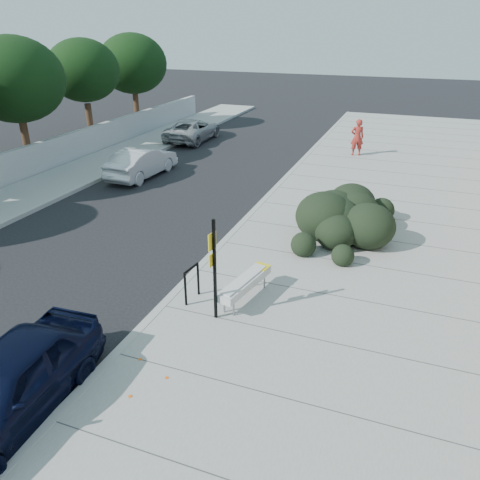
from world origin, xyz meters
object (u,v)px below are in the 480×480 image
object	(u,v)px
sign_post	(214,264)
sedan_navy	(8,385)
wagon_silver	(142,162)
bike_rack	(192,280)
suv_silver	(193,130)
pedestrian	(357,137)
bench	(245,283)

from	to	relation	value
sign_post	sedan_navy	distance (m)	4.71
wagon_silver	bike_rack	bearing A→B (deg)	130.16
suv_silver	bike_rack	bearing A→B (deg)	114.77
bike_rack	pedestrian	xyz separation A→B (m)	(1.84, 16.11, 0.39)
bike_rack	suv_silver	distance (m)	18.58
sign_post	sedan_navy	bearing A→B (deg)	-109.41
bike_rack	sign_post	xyz separation A→B (m)	(0.86, -0.52, 0.89)
pedestrian	wagon_silver	bearing A→B (deg)	18.27
sign_post	wagon_silver	xyz separation A→B (m)	(-7.93, 9.69, -0.92)
sedan_navy	wagon_silver	bearing A→B (deg)	109.26
sign_post	suv_silver	world-z (taller)	sign_post
bike_rack	sedan_navy	bearing A→B (deg)	-100.15
sign_post	wagon_silver	size ratio (longest dim) A/B	0.62
sign_post	sedan_navy	world-z (taller)	sign_post
sedan_navy	sign_post	bearing A→B (deg)	57.11
bench	pedestrian	bearing A→B (deg)	99.05
sedan_navy	wagon_silver	xyz separation A→B (m)	(-5.62, 13.70, -0.03)
bench	wagon_silver	world-z (taller)	wagon_silver
bench	bike_rack	bearing A→B (deg)	-148.19
wagon_silver	pedestrian	world-z (taller)	pedestrian
wagon_silver	suv_silver	world-z (taller)	wagon_silver
sedan_navy	wagon_silver	size ratio (longest dim) A/B	1.01
bench	sign_post	size ratio (longest dim) A/B	0.80
wagon_silver	pedestrian	size ratio (longest dim) A/B	2.17
pedestrian	sign_post	bearing A→B (deg)	66.97
bench	wagon_silver	distance (m)	12.03
bench	pedestrian	distance (m)	15.65
sign_post	sedan_navy	xyz separation A→B (m)	(-2.30, -4.01, -0.89)
bench	sedan_navy	size ratio (longest dim) A/B	0.49
bike_rack	wagon_silver	xyz separation A→B (m)	(-7.06, 9.16, -0.03)
wagon_silver	pedestrian	distance (m)	11.30
sedan_navy	suv_silver	bearing A→B (deg)	104.34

